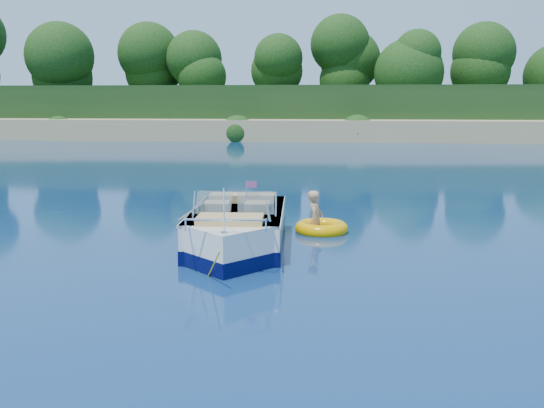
{
  "coord_description": "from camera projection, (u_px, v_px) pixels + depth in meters",
  "views": [
    {
      "loc": [
        -0.66,
        -8.03,
        2.95
      ],
      "look_at": [
        -1.88,
        4.02,
        0.85
      ],
      "focal_mm": 40.0,
      "sensor_mm": 36.0,
      "label": 1
    }
  ],
  "objects": [
    {
      "name": "tow_tube",
      "position": [
        321.0,
        228.0,
        13.64
      ],
      "size": [
        1.28,
        1.28,
        0.32
      ],
      "rotation": [
        0.0,
        0.0,
        0.07
      ],
      "color": "#F5A500",
      "rests_on": "ground"
    },
    {
      "name": "boy",
      "position": [
        315.0,
        233.0,
        13.57
      ],
      "size": [
        0.41,
        0.75,
        1.42
      ],
      "primitive_type": "imported",
      "rotation": [
        0.0,
        -0.17,
        1.46
      ],
      "color": "tan",
      "rests_on": "ground"
    },
    {
      "name": "treeline",
      "position": [
        344.0,
        66.0,
        47.57
      ],
      "size": [
        150.0,
        7.12,
        8.19
      ],
      "color": "#2F1F0F",
      "rests_on": "ground"
    },
    {
      "name": "motorboat",
      "position": [
        237.0,
        233.0,
        12.04
      ],
      "size": [
        2.02,
        5.14,
        1.71
      ],
      "rotation": [
        0.0,
        0.0,
        0.06
      ],
      "color": "white",
      "rests_on": "ground"
    },
    {
      "name": "shoreline",
      "position": [
        339.0,
        116.0,
        70.66
      ],
      "size": [
        170.0,
        59.0,
        6.0
      ],
      "color": "tan",
      "rests_on": "ground"
    },
    {
      "name": "ground",
      "position": [
        379.0,
        317.0,
        8.31
      ],
      "size": [
        160.0,
        160.0,
        0.0
      ],
      "primitive_type": "plane",
      "color": "#0A274A",
      "rests_on": "ground"
    }
  ]
}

